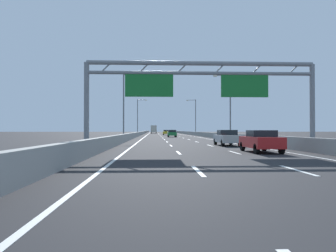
# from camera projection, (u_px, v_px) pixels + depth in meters

# --- Properties ---
(ground_plane) EXTENTS (260.00, 260.00, 0.00)m
(ground_plane) POSITION_uv_depth(u_px,v_px,m) (165.00, 134.00, 98.90)
(ground_plane) COLOR #262628
(lane_dash_left_1) EXTENTS (0.16, 3.00, 0.01)m
(lane_dash_left_1) POSITION_uv_depth(u_px,v_px,m) (198.00, 171.00, 11.41)
(lane_dash_left_1) COLOR white
(lane_dash_left_1) RESTS_ON ground_plane
(lane_dash_left_2) EXTENTS (0.16, 3.00, 0.01)m
(lane_dash_left_2) POSITION_uv_depth(u_px,v_px,m) (178.00, 153.00, 20.40)
(lane_dash_left_2) COLOR white
(lane_dash_left_2) RESTS_ON ground_plane
(lane_dash_left_3) EXTENTS (0.16, 3.00, 0.01)m
(lane_dash_left_3) POSITION_uv_depth(u_px,v_px,m) (171.00, 146.00, 29.39)
(lane_dash_left_3) COLOR white
(lane_dash_left_3) RESTS_ON ground_plane
(lane_dash_left_4) EXTENTS (0.16, 3.00, 0.01)m
(lane_dash_left_4) POSITION_uv_depth(u_px,v_px,m) (167.00, 142.00, 38.38)
(lane_dash_left_4) COLOR white
(lane_dash_left_4) RESTS_ON ground_plane
(lane_dash_left_5) EXTENTS (0.16, 3.00, 0.01)m
(lane_dash_left_5) POSITION_uv_depth(u_px,v_px,m) (165.00, 140.00, 47.37)
(lane_dash_left_5) COLOR white
(lane_dash_left_5) RESTS_ON ground_plane
(lane_dash_left_6) EXTENTS (0.16, 3.00, 0.01)m
(lane_dash_left_6) POSITION_uv_depth(u_px,v_px,m) (163.00, 138.00, 56.36)
(lane_dash_left_6) COLOR white
(lane_dash_left_6) RESTS_ON ground_plane
(lane_dash_left_7) EXTENTS (0.16, 3.00, 0.01)m
(lane_dash_left_7) POSITION_uv_depth(u_px,v_px,m) (162.00, 137.00, 65.36)
(lane_dash_left_7) COLOR white
(lane_dash_left_7) RESTS_ON ground_plane
(lane_dash_left_8) EXTENTS (0.16, 3.00, 0.01)m
(lane_dash_left_8) POSITION_uv_depth(u_px,v_px,m) (161.00, 136.00, 74.35)
(lane_dash_left_8) COLOR white
(lane_dash_left_8) RESTS_ON ground_plane
(lane_dash_left_9) EXTENTS (0.16, 3.00, 0.01)m
(lane_dash_left_9) POSITION_uv_depth(u_px,v_px,m) (160.00, 135.00, 83.34)
(lane_dash_left_9) COLOR white
(lane_dash_left_9) RESTS_ON ground_plane
(lane_dash_left_10) EXTENTS (0.16, 3.00, 0.01)m
(lane_dash_left_10) POSITION_uv_depth(u_px,v_px,m) (159.00, 135.00, 92.33)
(lane_dash_left_10) COLOR white
(lane_dash_left_10) RESTS_ON ground_plane
(lane_dash_left_11) EXTENTS (0.16, 3.00, 0.01)m
(lane_dash_left_11) POSITION_uv_depth(u_px,v_px,m) (159.00, 134.00, 101.32)
(lane_dash_left_11) COLOR white
(lane_dash_left_11) RESTS_ON ground_plane
(lane_dash_left_12) EXTENTS (0.16, 3.00, 0.01)m
(lane_dash_left_12) POSITION_uv_depth(u_px,v_px,m) (159.00, 134.00, 110.31)
(lane_dash_left_12) COLOR white
(lane_dash_left_12) RESTS_ON ground_plane
(lane_dash_left_13) EXTENTS (0.16, 3.00, 0.01)m
(lane_dash_left_13) POSITION_uv_depth(u_px,v_px,m) (158.00, 134.00, 119.30)
(lane_dash_left_13) COLOR white
(lane_dash_left_13) RESTS_ON ground_plane
(lane_dash_left_14) EXTENTS (0.16, 3.00, 0.01)m
(lane_dash_left_14) POSITION_uv_depth(u_px,v_px,m) (158.00, 133.00, 128.29)
(lane_dash_left_14) COLOR white
(lane_dash_left_14) RESTS_ON ground_plane
(lane_dash_left_15) EXTENTS (0.16, 3.00, 0.01)m
(lane_dash_left_15) POSITION_uv_depth(u_px,v_px,m) (158.00, 133.00, 137.28)
(lane_dash_left_15) COLOR white
(lane_dash_left_15) RESTS_ON ground_plane
(lane_dash_left_16) EXTENTS (0.16, 3.00, 0.01)m
(lane_dash_left_16) POSITION_uv_depth(u_px,v_px,m) (157.00, 133.00, 146.27)
(lane_dash_left_16) COLOR white
(lane_dash_left_16) RESTS_ON ground_plane
(lane_dash_left_17) EXTENTS (0.16, 3.00, 0.01)m
(lane_dash_left_17) POSITION_uv_depth(u_px,v_px,m) (157.00, 133.00, 155.26)
(lane_dash_left_17) COLOR white
(lane_dash_left_17) RESTS_ON ground_plane
(lane_dash_right_1) EXTENTS (0.16, 3.00, 0.01)m
(lane_dash_right_1) POSITION_uv_depth(u_px,v_px,m) (297.00, 170.00, 11.57)
(lane_dash_right_1) COLOR white
(lane_dash_right_1) RESTS_ON ground_plane
(lane_dash_right_2) EXTENTS (0.16, 3.00, 0.01)m
(lane_dash_right_2) POSITION_uv_depth(u_px,v_px,m) (235.00, 153.00, 20.56)
(lane_dash_right_2) COLOR white
(lane_dash_right_2) RESTS_ON ground_plane
(lane_dash_right_3) EXTENTS (0.16, 3.00, 0.01)m
(lane_dash_right_3) POSITION_uv_depth(u_px,v_px,m) (210.00, 146.00, 29.55)
(lane_dash_right_3) COLOR white
(lane_dash_right_3) RESTS_ON ground_plane
(lane_dash_right_4) EXTENTS (0.16, 3.00, 0.01)m
(lane_dash_right_4) POSITION_uv_depth(u_px,v_px,m) (197.00, 142.00, 38.54)
(lane_dash_right_4) COLOR white
(lane_dash_right_4) RESTS_ON ground_plane
(lane_dash_right_5) EXTENTS (0.16, 3.00, 0.01)m
(lane_dash_right_5) POSITION_uv_depth(u_px,v_px,m) (189.00, 140.00, 47.53)
(lane_dash_right_5) COLOR white
(lane_dash_right_5) RESTS_ON ground_plane
(lane_dash_right_6) EXTENTS (0.16, 3.00, 0.01)m
(lane_dash_right_6) POSITION_uv_depth(u_px,v_px,m) (183.00, 138.00, 56.52)
(lane_dash_right_6) COLOR white
(lane_dash_right_6) RESTS_ON ground_plane
(lane_dash_right_7) EXTENTS (0.16, 3.00, 0.01)m
(lane_dash_right_7) POSITION_uv_depth(u_px,v_px,m) (179.00, 137.00, 65.51)
(lane_dash_right_7) COLOR white
(lane_dash_right_7) RESTS_ON ground_plane
(lane_dash_right_8) EXTENTS (0.16, 3.00, 0.01)m
(lane_dash_right_8) POSITION_uv_depth(u_px,v_px,m) (176.00, 136.00, 74.50)
(lane_dash_right_8) COLOR white
(lane_dash_right_8) RESTS_ON ground_plane
(lane_dash_right_9) EXTENTS (0.16, 3.00, 0.01)m
(lane_dash_right_9) POSITION_uv_depth(u_px,v_px,m) (174.00, 135.00, 83.49)
(lane_dash_right_9) COLOR white
(lane_dash_right_9) RESTS_ON ground_plane
(lane_dash_right_10) EXTENTS (0.16, 3.00, 0.01)m
(lane_dash_right_10) POSITION_uv_depth(u_px,v_px,m) (172.00, 135.00, 92.48)
(lane_dash_right_10) COLOR white
(lane_dash_right_10) RESTS_ON ground_plane
(lane_dash_right_11) EXTENTS (0.16, 3.00, 0.01)m
(lane_dash_right_11) POSITION_uv_depth(u_px,v_px,m) (170.00, 134.00, 101.48)
(lane_dash_right_11) COLOR white
(lane_dash_right_11) RESTS_ON ground_plane
(lane_dash_right_12) EXTENTS (0.16, 3.00, 0.01)m
(lane_dash_right_12) POSITION_uv_depth(u_px,v_px,m) (169.00, 134.00, 110.47)
(lane_dash_right_12) COLOR white
(lane_dash_right_12) RESTS_ON ground_plane
(lane_dash_right_13) EXTENTS (0.16, 3.00, 0.01)m
(lane_dash_right_13) POSITION_uv_depth(u_px,v_px,m) (168.00, 134.00, 119.46)
(lane_dash_right_13) COLOR white
(lane_dash_right_13) RESTS_ON ground_plane
(lane_dash_right_14) EXTENTS (0.16, 3.00, 0.01)m
(lane_dash_right_14) POSITION_uv_depth(u_px,v_px,m) (167.00, 133.00, 128.45)
(lane_dash_right_14) COLOR white
(lane_dash_right_14) RESTS_ON ground_plane
(lane_dash_right_15) EXTENTS (0.16, 3.00, 0.01)m
(lane_dash_right_15) POSITION_uv_depth(u_px,v_px,m) (166.00, 133.00, 137.44)
(lane_dash_right_15) COLOR white
(lane_dash_right_15) RESTS_ON ground_plane
(lane_dash_right_16) EXTENTS (0.16, 3.00, 0.01)m
(lane_dash_right_16) POSITION_uv_depth(u_px,v_px,m) (165.00, 133.00, 146.43)
(lane_dash_right_16) COLOR white
(lane_dash_right_16) RESTS_ON ground_plane
(lane_dash_right_17) EXTENTS (0.16, 3.00, 0.01)m
(lane_dash_right_17) POSITION_uv_depth(u_px,v_px,m) (165.00, 133.00, 155.42)
(lane_dash_right_17) COLOR white
(lane_dash_right_17) RESTS_ON ground_plane
(edge_line_left) EXTENTS (0.16, 176.00, 0.01)m
(edge_line_left) POSITION_uv_depth(u_px,v_px,m) (147.00, 135.00, 86.68)
(edge_line_left) COLOR white
(edge_line_left) RESTS_ON ground_plane
(edge_line_right) EXTENTS (0.16, 176.00, 0.01)m
(edge_line_right) POSITION_uv_depth(u_px,v_px,m) (186.00, 135.00, 87.14)
(edge_line_right) COLOR white
(edge_line_right) RESTS_ON ground_plane
(barrier_left) EXTENTS (0.45, 220.00, 0.95)m
(barrier_left) POSITION_uv_depth(u_px,v_px,m) (144.00, 133.00, 108.59)
(barrier_left) COLOR #9E9E99
(barrier_left) RESTS_ON ground_plane
(barrier_right) EXTENTS (0.45, 220.00, 0.95)m
(barrier_right) POSITION_uv_depth(u_px,v_px,m) (184.00, 133.00, 109.20)
(barrier_right) COLOR #9E9E99
(barrier_right) RESTS_ON ground_plane
(sign_gantry) EXTENTS (16.53, 0.36, 6.36)m
(sign_gantry) POSITION_uv_depth(u_px,v_px,m) (200.00, 83.00, 22.88)
(sign_gantry) COLOR gray
(sign_gantry) RESTS_ON ground_plane
(streetlamp_left_mid) EXTENTS (2.58, 0.28, 9.50)m
(streetlamp_left_mid) POSITION_uv_depth(u_px,v_px,m) (125.00, 102.00, 45.89)
(streetlamp_left_mid) COLOR slate
(streetlamp_left_mid) RESTS_ON ground_plane
(streetlamp_right_mid) EXTENTS (2.58, 0.28, 9.50)m
(streetlamp_right_mid) POSITION_uv_depth(u_px,v_px,m) (229.00, 103.00, 46.55)
(streetlamp_right_mid) COLOR slate
(streetlamp_right_mid) RESTS_ON ground_plane
(streetlamp_left_far) EXTENTS (2.58, 0.28, 9.50)m
(streetlamp_left_far) POSITION_uv_depth(u_px,v_px,m) (138.00, 115.00, 84.72)
(streetlamp_left_far) COLOR slate
(streetlamp_left_far) RESTS_ON ground_plane
(streetlamp_right_far) EXTENTS (2.58, 0.28, 9.50)m
(streetlamp_right_far) POSITION_uv_depth(u_px,v_px,m) (195.00, 115.00, 85.37)
(streetlamp_right_far) COLOR slate
(streetlamp_right_far) RESTS_ON ground_plane
(green_car) EXTENTS (1.71, 4.19, 1.43)m
(green_car) POSITION_uv_depth(u_px,v_px,m) (172.00, 133.00, 64.34)
(green_car) COLOR #1E7A38
(green_car) RESTS_ON ground_plane
(red_car) EXTENTS (1.75, 4.15, 1.43)m
(red_car) POSITION_uv_depth(u_px,v_px,m) (261.00, 141.00, 20.80)
(red_car) COLOR red
(red_car) RESTS_ON ground_plane
(yellow_car) EXTENTS (1.79, 4.58, 1.40)m
(yellow_car) POSITION_uv_depth(u_px,v_px,m) (166.00, 132.00, 89.26)
(yellow_car) COLOR yellow
(yellow_car) RESTS_ON ground_plane
(silver_car) EXTENTS (1.73, 4.41, 1.44)m
(silver_car) POSITION_uv_depth(u_px,v_px,m) (227.00, 138.00, 29.60)
(silver_car) COLOR #A8ADB2
(silver_car) RESTS_ON ground_plane
(box_truck) EXTENTS (2.32, 7.99, 3.17)m
(box_truck) POSITION_uv_depth(u_px,v_px,m) (154.00, 129.00, 128.68)
(box_truck) COLOR #B21E19
(box_truck) RESTS_ON ground_plane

